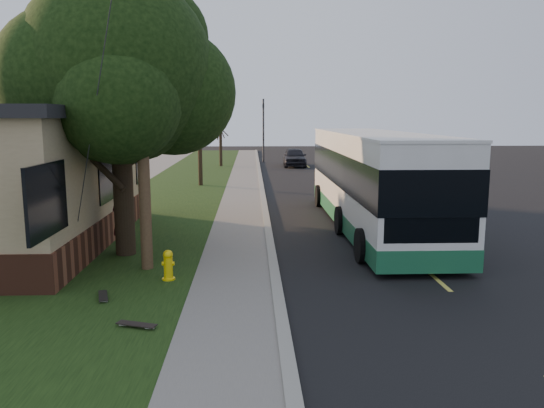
{
  "coord_description": "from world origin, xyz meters",
  "views": [
    {
      "loc": [
        -0.57,
        -12.5,
        3.98
      ],
      "look_at": [
        0.02,
        2.52,
        1.5
      ],
      "focal_mm": 35.0,
      "sensor_mm": 36.0,
      "label": 1
    }
  ],
  "objects_px": {
    "skateboarder": "(122,220)",
    "leafy_tree": "(120,73)",
    "skateboard_spare": "(137,325)",
    "skateboard_main": "(103,296)",
    "transit_bus": "(373,178)",
    "fire_hydrant": "(168,265)",
    "traffic_signal": "(263,126)",
    "distant_car": "(295,157)",
    "bare_tree_far": "(221,142)",
    "bare_tree_near": "(200,149)",
    "utility_pole": "(140,90)",
    "dumpster": "(48,217)"
  },
  "relations": [
    {
      "from": "traffic_signal",
      "to": "dumpster",
      "type": "distance_m",
      "value": 29.78
    },
    {
      "from": "bare_tree_near",
      "to": "leafy_tree",
      "type": "bearing_deg",
      "value": -92.5
    },
    {
      "from": "dumpster",
      "to": "leafy_tree",
      "type": "bearing_deg",
      "value": -39.93
    },
    {
      "from": "fire_hydrant",
      "to": "utility_pole",
      "type": "bearing_deg",
      "value": 125.38
    },
    {
      "from": "bare_tree_far",
      "to": "skateboarder",
      "type": "relative_size",
      "value": 2.15
    },
    {
      "from": "leafy_tree",
      "to": "skateboarder",
      "type": "bearing_deg",
      "value": 135.62
    },
    {
      "from": "transit_bus",
      "to": "dumpster",
      "type": "height_order",
      "value": "transit_bus"
    },
    {
      "from": "utility_pole",
      "to": "transit_bus",
      "type": "xyz_separation_m",
      "value": [
        7.08,
        5.17,
        -2.8
      ]
    },
    {
      "from": "skateboard_main",
      "to": "transit_bus",
      "type": "bearing_deg",
      "value": 44.49
    },
    {
      "from": "traffic_signal",
      "to": "skateboarder",
      "type": "distance_m",
      "value": 31.61
    },
    {
      "from": "bare_tree_near",
      "to": "traffic_signal",
      "type": "height_order",
      "value": "traffic_signal"
    },
    {
      "from": "traffic_signal",
      "to": "skateboard_spare",
      "type": "height_order",
      "value": "traffic_signal"
    },
    {
      "from": "traffic_signal",
      "to": "distant_car",
      "type": "xyz_separation_m",
      "value": [
        2.43,
        -3.72,
        -2.41
      ]
    },
    {
      "from": "distant_car",
      "to": "traffic_signal",
      "type": "bearing_deg",
      "value": 125.17
    },
    {
      "from": "skateboard_spare",
      "to": "distant_car",
      "type": "relative_size",
      "value": 0.18
    },
    {
      "from": "skateboarder",
      "to": "traffic_signal",
      "type": "bearing_deg",
      "value": -66.62
    },
    {
      "from": "traffic_signal",
      "to": "skateboarder",
      "type": "relative_size",
      "value": 2.93
    },
    {
      "from": "leafy_tree",
      "to": "skateboard_spare",
      "type": "distance_m",
      "value": 7.67
    },
    {
      "from": "utility_pole",
      "to": "skateboard_main",
      "type": "distance_m",
      "value": 5.09
    },
    {
      "from": "skateboarder",
      "to": "leafy_tree",
      "type": "bearing_deg",
      "value": 167.89
    },
    {
      "from": "leafy_tree",
      "to": "skateboard_main",
      "type": "distance_m",
      "value": 6.42
    },
    {
      "from": "utility_pole",
      "to": "distant_car",
      "type": "xyz_separation_m",
      "value": [
        6.24,
        29.29,
        -3.88
      ]
    },
    {
      "from": "bare_tree_near",
      "to": "distant_car",
      "type": "xyz_separation_m",
      "value": [
        6.43,
        12.28,
        -1.4
      ]
    },
    {
      "from": "bare_tree_near",
      "to": "skateboard_main",
      "type": "relative_size",
      "value": 5.63
    },
    {
      "from": "skateboarder",
      "to": "skateboard_spare",
      "type": "bearing_deg",
      "value": 137.89
    },
    {
      "from": "traffic_signal",
      "to": "transit_bus",
      "type": "relative_size",
      "value": 0.43
    },
    {
      "from": "skateboarder",
      "to": "skateboard_main",
      "type": "bearing_deg",
      "value": 129.81
    },
    {
      "from": "skateboard_main",
      "to": "bare_tree_far",
      "type": "bearing_deg",
      "value": 88.5
    },
    {
      "from": "skateboard_main",
      "to": "dumpster",
      "type": "relative_size",
      "value": 0.52
    },
    {
      "from": "transit_bus",
      "to": "distant_car",
      "type": "xyz_separation_m",
      "value": [
        -0.84,
        24.12,
        -1.08
      ]
    },
    {
      "from": "fire_hydrant",
      "to": "skateboarder",
      "type": "height_order",
      "value": "skateboarder"
    },
    {
      "from": "traffic_signal",
      "to": "skateboard_main",
      "type": "distance_m",
      "value": 35.7
    },
    {
      "from": "utility_pole",
      "to": "traffic_signal",
      "type": "bearing_deg",
      "value": 83.42
    },
    {
      "from": "fire_hydrant",
      "to": "skateboard_spare",
      "type": "distance_m",
      "value": 2.98
    },
    {
      "from": "bare_tree_near",
      "to": "distant_car",
      "type": "bearing_deg",
      "value": 62.35
    },
    {
      "from": "fire_hydrant",
      "to": "bare_tree_near",
      "type": "height_order",
      "value": "bare_tree_near"
    },
    {
      "from": "fire_hydrant",
      "to": "traffic_signal",
      "type": "distance_m",
      "value": 34.25
    },
    {
      "from": "utility_pole",
      "to": "distant_car",
      "type": "bearing_deg",
      "value": 77.97
    },
    {
      "from": "skateboarder",
      "to": "skateboard_spare",
      "type": "distance_m",
      "value": 6.09
    },
    {
      "from": "skateboard_spare",
      "to": "dumpster",
      "type": "distance_m",
      "value": 9.64
    },
    {
      "from": "skateboard_spare",
      "to": "skateboard_main",
      "type": "bearing_deg",
      "value": 122.96
    },
    {
      "from": "transit_bus",
      "to": "dumpster",
      "type": "relative_size",
      "value": 8.65
    },
    {
      "from": "bare_tree_far",
      "to": "skateboard_main",
      "type": "bearing_deg",
      "value": -91.5
    },
    {
      "from": "utility_pole",
      "to": "dumpster",
      "type": "xyz_separation_m",
      "value": [
        -4.18,
        4.43,
        -4.02
      ]
    },
    {
      "from": "utility_pole",
      "to": "skateboard_main",
      "type": "bearing_deg",
      "value": -102.66
    },
    {
      "from": "utility_pole",
      "to": "skateboarder",
      "type": "height_order",
      "value": "utility_pole"
    },
    {
      "from": "utility_pole",
      "to": "skateboard_spare",
      "type": "relative_size",
      "value": 11.26
    },
    {
      "from": "bare_tree_far",
      "to": "transit_bus",
      "type": "bearing_deg",
      "value": -74.13
    },
    {
      "from": "bare_tree_far",
      "to": "transit_bus",
      "type": "height_order",
      "value": "bare_tree_far"
    },
    {
      "from": "bare_tree_far",
      "to": "distant_car",
      "type": "distance_m",
      "value": 6.07
    }
  ]
}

